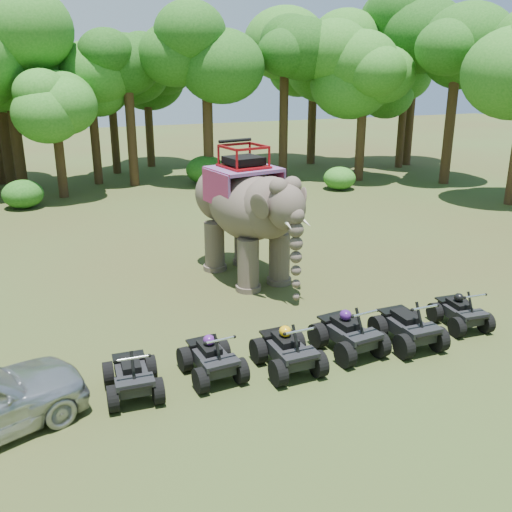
{
  "coord_description": "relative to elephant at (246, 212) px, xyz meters",
  "views": [
    {
      "loc": [
        -5.39,
        -12.73,
        6.98
      ],
      "look_at": [
        0.0,
        1.2,
        1.9
      ],
      "focal_mm": 40.0,
      "sensor_mm": 36.0,
      "label": 1
    }
  ],
  "objects": [
    {
      "name": "ground",
      "position": [
        -0.93,
        -4.54,
        -2.29
      ],
      "size": [
        110.0,
        110.0,
        0.0
      ],
      "primitive_type": "plane",
      "color": "#47381E",
      "rests_on": "ground"
    },
    {
      "name": "elephant",
      "position": [
        0.0,
        0.0,
        0.0
      ],
      "size": [
        3.37,
        5.8,
        4.57
      ],
      "primitive_type": null,
      "rotation": [
        0.0,
        0.0,
        0.19
      ],
      "color": "brown",
      "rests_on": "ground"
    },
    {
      "name": "atv_0",
      "position": [
        -4.89,
        -6.02,
        -1.69
      ],
      "size": [
        1.25,
        1.67,
        1.2
      ],
      "primitive_type": null,
      "rotation": [
        0.0,
        0.0,
        -0.04
      ],
      "color": "black",
      "rests_on": "ground"
    },
    {
      "name": "atv_1",
      "position": [
        -3.03,
        -5.92,
        -1.68
      ],
      "size": [
        1.34,
        1.75,
        1.22
      ],
      "primitive_type": null,
      "rotation": [
        0.0,
        0.0,
        0.09
      ],
      "color": "black",
      "rests_on": "ground"
    },
    {
      "name": "atv_2",
      "position": [
        -1.24,
        -6.26,
        -1.63
      ],
      "size": [
        1.35,
        1.81,
        1.3
      ],
      "primitive_type": null,
      "rotation": [
        0.0,
        0.0,
        0.04
      ],
      "color": "black",
      "rests_on": "ground"
    },
    {
      "name": "atv_3",
      "position": [
        0.55,
        -6.01,
        -1.62
      ],
      "size": [
        1.53,
        1.95,
        1.33
      ],
      "primitive_type": null,
      "rotation": [
        0.0,
        0.0,
        0.13
      ],
      "color": "black",
      "rests_on": "ground"
    },
    {
      "name": "atv_4",
      "position": [
        2.18,
        -6.23,
        -1.62
      ],
      "size": [
        1.33,
        1.81,
        1.33
      ],
      "primitive_type": null,
      "rotation": [
        0.0,
        0.0,
        0.01
      ],
      "color": "black",
      "rests_on": "ground"
    },
    {
      "name": "atv_5",
      "position": [
        4.17,
        -5.87,
        -1.71
      ],
      "size": [
        1.23,
        1.63,
        1.16
      ],
      "primitive_type": null,
      "rotation": [
        0.0,
        0.0,
        -0.06
      ],
      "color": "black",
      "rests_on": "ground"
    },
    {
      "name": "tree_0",
      "position": [
        -0.93,
        16.79,
        1.9
      ],
      "size": [
        5.86,
        5.86,
        8.38
      ],
      "primitive_type": null,
      "color": "#195114",
      "rests_on": "ground"
    },
    {
      "name": "tree_1",
      "position": [
        3.4,
        15.7,
        2.68
      ],
      "size": [
        6.96,
        6.96,
        9.94
      ],
      "primitive_type": null,
      "color": "#195114",
      "rests_on": "ground"
    },
    {
      "name": "tree_2",
      "position": [
        8.53,
        16.28,
        2.08
      ],
      "size": [
        6.11,
        6.11,
        8.73
      ],
      "primitive_type": null,
      "color": "#195114",
      "rests_on": "ground"
    },
    {
      "name": "tree_3",
      "position": [
        12.4,
        13.33,
        2.04
      ],
      "size": [
        6.06,
        6.06,
        8.66
      ],
      "primitive_type": null,
      "color": "#195114",
      "rests_on": "ground"
    },
    {
      "name": "tree_4",
      "position": [
        16.75,
        10.61,
        2.49
      ],
      "size": [
        6.68,
        6.68,
        9.55
      ],
      "primitive_type": null,
      "color": "#195114",
      "rests_on": "ground"
    },
    {
      "name": "tree_26",
      "position": [
        -5.09,
        15.02,
        1.16
      ],
      "size": [
        4.83,
        4.83,
        6.9
      ],
      "primitive_type": null,
      "color": "#195114",
      "rests_on": "ground"
    },
    {
      "name": "tree_27",
      "position": [
        -7.81,
        19.26,
        2.49
      ],
      "size": [
        6.69,
        6.69,
        9.55
      ],
      "primitive_type": null,
      "color": "#195114",
      "rests_on": "ground"
    },
    {
      "name": "tree_28",
      "position": [
        -1.32,
        21.25,
        1.46
      ],
      "size": [
        5.24,
        5.24,
        7.49
      ],
      "primitive_type": null,
      "color": "#195114",
      "rests_on": "ground"
    },
    {
      "name": "tree_30",
      "position": [
        12.41,
        20.06,
        2.64
      ],
      "size": [
        6.9,
        6.9,
        9.85
      ],
      "primitive_type": null,
      "color": "#195114",
      "rests_on": "ground"
    },
    {
      "name": "tree_33",
      "position": [
        18.6,
        17.13,
        3.07
      ],
      "size": [
        7.5,
        7.5,
        10.71
      ],
      "primitive_type": null,
      "color": "#195114",
      "rests_on": "ground"
    },
    {
      "name": "tree_34",
      "position": [
        1.32,
        23.04,
        1.87
      ],
      "size": [
        5.82,
        5.82,
        8.31
      ],
      "primitive_type": null,
      "color": "#195114",
      "rests_on": "ground"
    },
    {
      "name": "tree_36",
      "position": [
        17.47,
        16.39,
        1.29
      ],
      "size": [
        5.01,
        5.01,
        7.16
      ],
      "primitive_type": null,
      "color": "#195114",
      "rests_on": "ground"
    },
    {
      "name": "tree_37",
      "position": [
        -7.18,
        17.98,
        3.06
      ],
      "size": [
        7.48,
        7.48,
        10.69
      ],
      "primitive_type": null,
      "color": "#195114",
      "rests_on": "ground"
    },
    {
      "name": "tree_38",
      "position": [
        -2.87,
        18.12,
        1.34
      ],
      "size": [
        5.07,
        5.07,
        7.25
      ],
      "primitive_type": null,
      "color": "#195114",
      "rests_on": "ground"
    }
  ]
}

